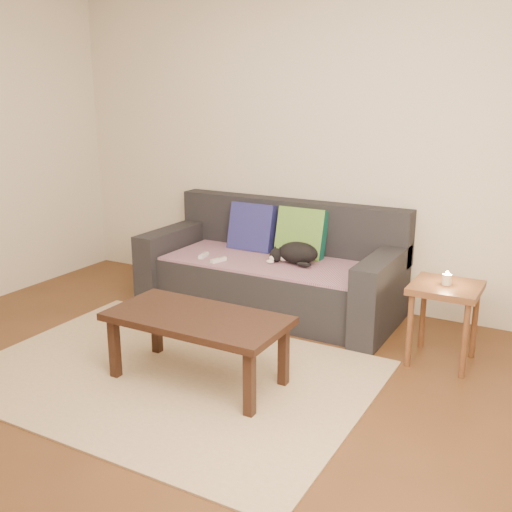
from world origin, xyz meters
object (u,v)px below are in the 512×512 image
(sofa, at_px, (272,273))
(wii_remote_a, at_px, (203,256))
(wii_remote_b, at_px, (218,260))
(coffee_table, at_px, (197,324))
(side_table, at_px, (445,298))
(cat, at_px, (296,253))

(sofa, height_order, wii_remote_a, sofa)
(sofa, height_order, wii_remote_b, sofa)
(sofa, bearing_deg, wii_remote_a, -151.38)
(wii_remote_a, distance_m, coffee_table, 1.33)
(wii_remote_a, bearing_deg, sofa, -73.01)
(sofa, bearing_deg, side_table, -13.90)
(cat, relative_size, wii_remote_a, 2.79)
(sofa, distance_m, wii_remote_a, 0.59)
(cat, xyz_separation_m, coffee_table, (-0.03, -1.34, -0.13))
(sofa, xyz_separation_m, coffee_table, (0.21, -1.40, 0.08))
(sofa, distance_m, cat, 0.32)
(wii_remote_b, relative_size, coffee_table, 0.13)
(sofa, distance_m, coffee_table, 1.41)
(side_table, distance_m, coffee_table, 1.63)
(cat, bearing_deg, sofa, -178.65)
(wii_remote_a, xyz_separation_m, wii_remote_b, (0.18, -0.05, 0.00))
(wii_remote_a, distance_m, wii_remote_b, 0.19)
(wii_remote_a, bearing_deg, wii_remote_b, -118.13)
(wii_remote_a, relative_size, side_table, 0.27)
(cat, distance_m, side_table, 1.27)
(side_table, height_order, coffee_table, side_table)
(wii_remote_b, height_order, side_table, side_table)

